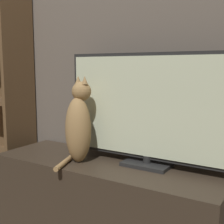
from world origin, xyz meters
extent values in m
cube|color=#60564C|center=(0.00, 1.22, 1.30)|extent=(4.80, 0.05, 2.60)
cube|color=#33281E|center=(0.00, 0.95, 0.27)|extent=(1.37, 0.45, 0.54)
cube|color=black|center=(0.22, 1.02, 0.55)|extent=(0.26, 0.16, 0.02)
cylinder|color=black|center=(0.22, 1.02, 0.58)|extent=(0.04, 0.04, 0.04)
cube|color=black|center=(0.22, 1.03, 0.87)|extent=(0.99, 0.02, 0.58)
cube|color=beige|center=(0.22, 1.02, 0.87)|extent=(0.95, 0.01, 0.54)
ellipsoid|color=#997547|center=(-0.14, 0.88, 0.73)|extent=(0.19, 0.18, 0.37)
ellipsoid|color=black|center=(-0.13, 0.93, 0.71)|extent=(0.10, 0.07, 0.21)
sphere|color=#997547|center=(-0.14, 0.91, 0.94)|extent=(0.13, 0.13, 0.11)
cone|color=#997547|center=(-0.17, 0.92, 1.01)|extent=(0.04, 0.04, 0.04)
cone|color=#997547|center=(-0.11, 0.90, 1.01)|extent=(0.04, 0.04, 0.04)
cylinder|color=#997547|center=(-0.17, 0.79, 0.55)|extent=(0.10, 0.22, 0.03)
cube|color=brown|center=(-0.81, 1.05, 0.83)|extent=(0.03, 0.28, 1.65)
cube|color=#AD662D|center=(-1.02, 1.04, 0.15)|extent=(0.07, 0.22, 0.24)
camera|label=1|loc=(0.94, -0.48, 1.08)|focal=50.00mm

